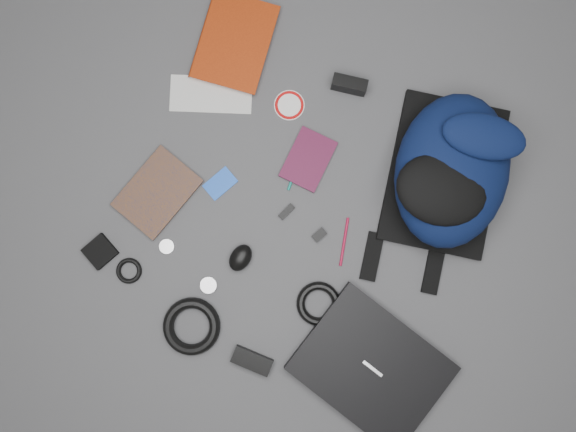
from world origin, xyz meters
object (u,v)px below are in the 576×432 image
at_px(textbook_red, 201,33).
at_px(compact_camera, 349,85).
at_px(backpack, 452,171).
at_px(comic_book, 136,174).
at_px(dvd_case, 308,159).
at_px(power_brick, 252,361).
at_px(mouse, 240,258).
at_px(pouch, 100,252).
at_px(laptop, 372,367).

bearing_deg(textbook_red, compact_camera, -4.20).
distance_m(backpack, comic_book, 0.91).
relative_size(dvd_case, power_brick, 1.42).
distance_m(comic_book, mouse, 0.39).
bearing_deg(textbook_red, backpack, -14.77).
height_order(compact_camera, power_brick, compact_camera).
xyz_separation_m(backpack, power_brick, (-0.28, -0.72, -0.09)).
relative_size(compact_camera, pouch, 1.32).
height_order(comic_book, mouse, mouse).
bearing_deg(mouse, comic_book, 173.44).
xyz_separation_m(laptop, textbook_red, (-0.86, 0.68, -0.00)).
height_order(comic_book, compact_camera, compact_camera).
bearing_deg(pouch, dvd_case, 49.03).
relative_size(textbook_red, mouse, 3.34).
distance_m(laptop, dvd_case, 0.63).
relative_size(mouse, pouch, 1.07).
height_order(compact_camera, mouse, compact_camera).
bearing_deg(backpack, mouse, -145.49).
height_order(backpack, dvd_case, backpack).
xyz_separation_m(dvd_case, pouch, (-0.44, -0.50, 0.00)).
bearing_deg(dvd_case, pouch, -130.14).
bearing_deg(power_brick, backpack, 66.56).
height_order(mouse, power_brick, mouse).
xyz_separation_m(laptop, compact_camera, (-0.40, 0.72, 0.01)).
distance_m(backpack, dvd_case, 0.41).
relative_size(backpack, comic_book, 2.13).
bearing_deg(power_brick, pouch, 167.44).
xyz_separation_m(textbook_red, comic_book, (0.01, -0.46, -0.01)).
xyz_separation_m(backpack, compact_camera, (-0.36, 0.12, -0.07)).
relative_size(backpack, laptop, 1.23).
bearing_deg(textbook_red, mouse, -63.79).
height_order(backpack, compact_camera, backpack).
xyz_separation_m(textbook_red, compact_camera, (0.46, 0.04, 0.01)).
xyz_separation_m(laptop, dvd_case, (-0.42, 0.47, -0.01)).
relative_size(comic_book, power_brick, 1.98).
relative_size(textbook_red, compact_camera, 2.71).
relative_size(textbook_red, power_brick, 2.39).
distance_m(laptop, pouch, 0.85).
xyz_separation_m(mouse, power_brick, (0.16, -0.25, -0.01)).
relative_size(backpack, textbook_red, 1.76).
distance_m(mouse, power_brick, 0.30).
relative_size(comic_book, dvd_case, 1.39).
relative_size(mouse, power_brick, 0.72).
height_order(textbook_red, comic_book, textbook_red).
bearing_deg(dvd_case, textbook_red, 155.84).
bearing_deg(textbook_red, laptop, -47.10).
xyz_separation_m(laptop, mouse, (-0.47, 0.12, 0.00)).
relative_size(dvd_case, pouch, 2.12).
bearing_deg(power_brick, laptop, 19.75).
xyz_separation_m(laptop, pouch, (-0.85, -0.03, -0.01)).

